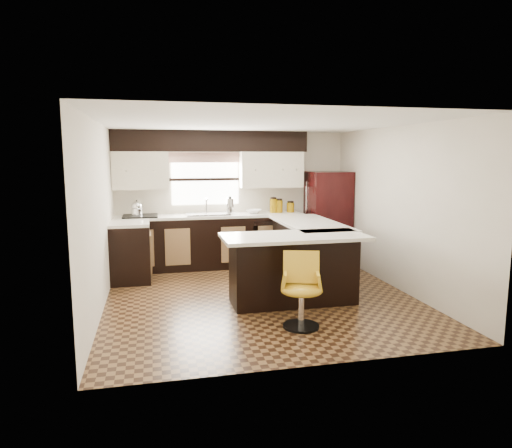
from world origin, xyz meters
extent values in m
plane|color=#49301A|center=(0.00, 0.00, 0.00)|extent=(4.40, 4.40, 0.00)
plane|color=silver|center=(0.00, 0.00, 2.40)|extent=(4.40, 4.40, 0.00)
plane|color=beige|center=(0.00, 2.20, 1.20)|extent=(4.40, 0.00, 4.40)
plane|color=beige|center=(0.00, -2.20, 1.20)|extent=(4.40, 0.00, 4.40)
plane|color=beige|center=(-2.10, 0.00, 1.20)|extent=(0.00, 4.40, 4.40)
plane|color=beige|center=(2.10, 0.00, 1.20)|extent=(0.00, 4.40, 4.40)
cube|color=black|center=(-0.45, 1.90, 0.45)|extent=(3.30, 0.60, 0.90)
cube|color=black|center=(-1.80, 1.25, 0.45)|extent=(0.60, 0.70, 0.90)
cube|color=silver|center=(-0.45, 1.90, 0.92)|extent=(3.30, 0.60, 0.04)
cube|color=silver|center=(-1.80, 1.25, 0.92)|extent=(0.60, 0.70, 0.04)
cube|color=black|center=(-0.40, 2.03, 2.22)|extent=(3.40, 0.35, 0.36)
cube|color=beige|center=(-1.62, 2.03, 1.72)|extent=(0.94, 0.35, 0.64)
cube|color=beige|center=(0.68, 2.03, 1.72)|extent=(1.14, 0.35, 0.64)
cube|color=white|center=(-0.50, 2.18, 1.55)|extent=(1.20, 0.02, 0.90)
cube|color=#D19B93|center=(-0.50, 2.14, 1.94)|extent=(1.30, 0.06, 0.18)
cube|color=#B2B2B7|center=(-0.50, 1.88, 0.96)|extent=(0.75, 0.45, 0.03)
cube|color=black|center=(0.55, 1.61, 0.43)|extent=(0.58, 0.03, 0.78)
cube|color=black|center=(-1.65, 1.88, 0.96)|extent=(0.58, 0.50, 0.02)
cube|color=black|center=(0.90, 0.62, 0.45)|extent=(0.60, 1.95, 0.90)
cube|color=black|center=(0.38, -0.35, 0.45)|extent=(1.65, 0.60, 0.90)
cube|color=silver|center=(0.95, 0.62, 0.92)|extent=(0.84, 1.95, 0.04)
cube|color=silver|center=(0.35, -0.44, 0.92)|extent=(1.89, 0.84, 0.04)
cube|color=black|center=(1.72, 1.83, 0.84)|extent=(0.72, 0.69, 1.68)
cylinder|color=silver|center=(-0.10, 1.90, 1.09)|extent=(0.14, 0.14, 0.28)
imported|color=white|center=(0.33, 1.90, 0.98)|extent=(0.37, 0.37, 0.07)
cylinder|color=#7E5B04|center=(0.70, 1.92, 1.07)|extent=(0.13, 0.13, 0.25)
cylinder|color=#7E5B04|center=(0.80, 1.92, 1.06)|extent=(0.14, 0.14, 0.22)
cylinder|color=#7E5B04|center=(1.02, 1.92, 1.03)|extent=(0.14, 0.14, 0.17)
camera|label=1|loc=(-1.42, -6.04, 1.96)|focal=32.00mm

